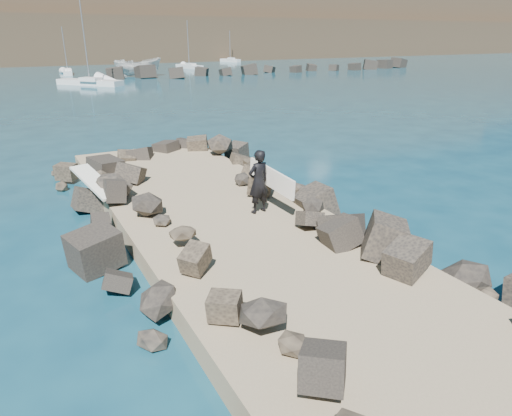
% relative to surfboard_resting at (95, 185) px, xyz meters
% --- Properties ---
extents(ground, '(800.00, 800.00, 0.00)m').
position_rel_surfboard_resting_xyz_m(ground, '(3.18, -4.58, -1.04)').
color(ground, '#0F384C').
rests_on(ground, ground).
extents(jetty, '(6.00, 26.00, 0.60)m').
position_rel_surfboard_resting_xyz_m(jetty, '(3.18, -6.58, -0.74)').
color(jetty, '#8C7759').
rests_on(jetty, ground).
extents(riprap_left, '(2.60, 22.00, 1.00)m').
position_rel_surfboard_resting_xyz_m(riprap_left, '(0.28, -6.08, -0.54)').
color(riprap_left, black).
rests_on(riprap_left, ground).
extents(riprap_right, '(2.60, 22.00, 1.00)m').
position_rel_surfboard_resting_xyz_m(riprap_right, '(6.08, -6.08, -0.54)').
color(riprap_right, black).
rests_on(riprap_right, ground).
extents(breakwater_secondary, '(52.00, 4.00, 1.20)m').
position_rel_surfboard_resting_xyz_m(breakwater_secondary, '(38.18, 50.42, -0.44)').
color(breakwater_secondary, black).
rests_on(breakwater_secondary, ground).
extents(headland, '(360.00, 140.00, 32.00)m').
position_rel_surfboard_resting_xyz_m(headland, '(13.18, 155.42, 14.96)').
color(headland, '#2D4919').
rests_on(headland, ground).
extents(surfboard_resting, '(1.25, 2.68, 0.09)m').
position_rel_surfboard_resting_xyz_m(surfboard_resting, '(0.00, 0.00, 0.00)').
color(surfboard_resting, white).
rests_on(surfboard_resting, riprap_left).
extents(boat_imported, '(7.23, 4.35, 2.62)m').
position_rel_surfboard_resting_xyz_m(boat_imported, '(15.90, 54.68, 0.27)').
color(boat_imported, silver).
rests_on(boat_imported, ground).
extents(surfer_with_board, '(0.94, 2.47, 1.99)m').
position_rel_surfboard_resting_xyz_m(surfer_with_board, '(4.26, -3.86, 0.56)').
color(surfer_with_board, black).
rests_on(surfer_with_board, jetty).
extents(sailboat_f, '(2.99, 5.56, 6.77)m').
position_rel_surfboard_resting_xyz_m(sailboat_f, '(44.17, 82.44, -0.69)').
color(sailboat_f, silver).
rests_on(sailboat_f, ground).
extents(sailboat_c, '(7.10, 7.88, 10.33)m').
position_rel_surfboard_resting_xyz_m(sailboat_c, '(7.30, 44.81, -0.70)').
color(sailboat_c, silver).
rests_on(sailboat_c, ground).
extents(sailboat_d, '(3.03, 7.05, 8.32)m').
position_rel_surfboard_resting_xyz_m(sailboat_d, '(28.42, 66.67, -0.70)').
color(sailboat_d, silver).
rests_on(sailboat_d, ground).
extents(sailboat_b, '(2.00, 5.87, 7.08)m').
position_rel_surfboard_resting_xyz_m(sailboat_b, '(7.10, 63.11, -0.69)').
color(sailboat_b, silver).
rests_on(sailboat_b, ground).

